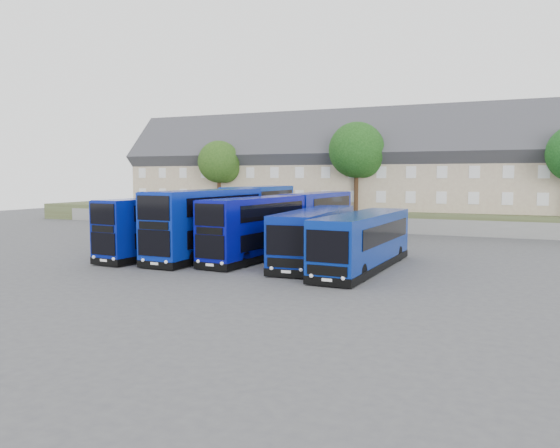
# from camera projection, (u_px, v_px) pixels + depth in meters

# --- Properties ---
(ground) EXTENTS (120.00, 120.00, 0.00)m
(ground) POSITION_uv_depth(u_px,v_px,m) (215.00, 265.00, 34.33)
(ground) COLOR #45454A
(ground) RESTS_ON ground
(retaining_wall) EXTENTS (70.00, 0.40, 1.50)m
(retaining_wall) POSITION_uv_depth(u_px,v_px,m) (333.00, 223.00, 56.18)
(retaining_wall) COLOR slate
(retaining_wall) RESTS_ON ground
(earth_bank) EXTENTS (80.00, 20.00, 2.00)m
(earth_bank) POSITION_uv_depth(u_px,v_px,m) (359.00, 215.00, 65.29)
(earth_bank) COLOR #464929
(earth_bank) RESTS_ON ground
(terrace_row) EXTENTS (48.00, 10.40, 11.20)m
(terrace_row) POSITION_uv_depth(u_px,v_px,m) (325.00, 168.00, 62.35)
(terrace_row) COLOR tan
(terrace_row) RESTS_ON earth_bank
(dd_front_left) EXTENTS (3.26, 10.40, 4.07)m
(dd_front_left) POSITION_uv_depth(u_px,v_px,m) (158.00, 228.00, 38.03)
(dd_front_left) COLOR navy
(dd_front_left) RESTS_ON ground
(dd_front_mid) EXTENTS (2.93, 11.68, 4.62)m
(dd_front_mid) POSITION_uv_depth(u_px,v_px,m) (206.00, 225.00, 37.56)
(dd_front_mid) COLOR #082096
(dd_front_mid) RESTS_ON ground
(dd_front_right) EXTENTS (3.23, 10.59, 4.15)m
(dd_front_right) POSITION_uv_depth(u_px,v_px,m) (255.00, 230.00, 36.44)
(dd_front_right) COLOR #070A84
(dd_front_right) RESTS_ON ground
(dd_rear_left) EXTENTS (3.03, 11.65, 4.60)m
(dd_rear_left) POSITION_uv_depth(u_px,v_px,m) (259.00, 212.00, 51.45)
(dd_rear_left) COLOR #0832A3
(dd_rear_left) RESTS_ON ground
(dd_rear_right) EXTENTS (2.82, 10.61, 4.18)m
(dd_rear_right) POSITION_uv_depth(u_px,v_px,m) (317.00, 218.00, 46.06)
(dd_rear_right) COLOR #071389
(dd_rear_right) RESTS_ON ground
(coach_east_a) EXTENTS (3.71, 12.62, 3.40)m
(coach_east_a) POSITION_uv_depth(u_px,v_px,m) (315.00, 237.00, 35.46)
(coach_east_a) COLOR navy
(coach_east_a) RESTS_ON ground
(coach_east_b) EXTENTS (3.07, 12.40, 3.36)m
(coach_east_b) POSITION_uv_depth(u_px,v_px,m) (363.00, 242.00, 32.74)
(coach_east_b) COLOR navy
(coach_east_b) RESTS_ON ground
(tree_west) EXTENTS (4.80, 4.80, 7.65)m
(tree_west) POSITION_uv_depth(u_px,v_px,m) (220.00, 163.00, 62.15)
(tree_west) COLOR #382314
(tree_west) RESTS_ON earth_bank
(tree_mid) EXTENTS (5.76, 5.76, 9.18)m
(tree_mid) POSITION_uv_depth(u_px,v_px,m) (358.00, 152.00, 56.15)
(tree_mid) COLOR #382314
(tree_mid) RESTS_ON earth_bank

